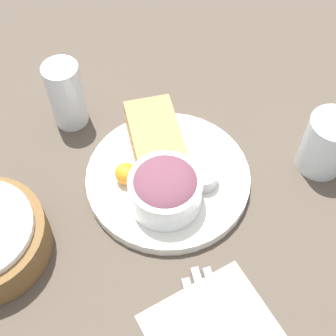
{
  "coord_description": "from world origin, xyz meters",
  "views": [
    {
      "loc": [
        -0.39,
        0.22,
        0.69
      ],
      "look_at": [
        0.0,
        0.0,
        0.04
      ],
      "focal_mm": 50.0,
      "sensor_mm": 36.0,
      "label": 1
    }
  ],
  "objects": [
    {
      "name": "spoon",
      "position": [
        -0.25,
        0.09,
        0.01
      ],
      "size": [
        0.16,
        0.06,
        0.01
      ],
      "primitive_type": "cube",
      "rotation": [
        0.0,
        0.0,
        2.87
      ],
      "color": "#B2B2B7",
      "rests_on": "napkin"
    },
    {
      "name": "napkin",
      "position": [
        -0.25,
        0.07,
        0.0
      ],
      "size": [
        0.14,
        0.18,
        0.0
      ],
      "primitive_type": "cube",
      "color": "beige",
      "rests_on": "ground_plane"
    },
    {
      "name": "water_glass",
      "position": [
        -0.1,
        -0.26,
        0.06
      ],
      "size": [
        0.08,
        0.08,
        0.11
      ],
      "primitive_type": "cylinder",
      "color": "silver",
      "rests_on": "ground_plane"
    },
    {
      "name": "orange_wedge",
      "position": [
        0.03,
        0.07,
        0.04
      ],
      "size": [
        0.04,
        0.04,
        0.04
      ],
      "primitive_type": "sphere",
      "color": "orange",
      "rests_on": "plate"
    },
    {
      "name": "ground_plane",
      "position": [
        0.0,
        0.0,
        0.0
      ],
      "size": [
        4.0,
        4.0,
        0.0
      ],
      "primitive_type": "plane",
      "color": "#4C4238"
    },
    {
      "name": "salad_bowl",
      "position": [
        -0.04,
        0.03,
        0.06
      ],
      "size": [
        0.12,
        0.12,
        0.07
      ],
      "color": "white",
      "rests_on": "plate"
    },
    {
      "name": "sandwich",
      "position": [
        0.06,
        -0.01,
        0.05
      ],
      "size": [
        0.16,
        0.12,
        0.06
      ],
      "color": "#A37A4C",
      "rests_on": "plate"
    },
    {
      "name": "plate",
      "position": [
        0.0,
        0.0,
        0.01
      ],
      "size": [
        0.28,
        0.28,
        0.02
      ],
      "primitive_type": "cylinder",
      "color": "white",
      "rests_on": "ground_plane"
    },
    {
      "name": "dressing_cup",
      "position": [
        -0.04,
        -0.04,
        0.04
      ],
      "size": [
        0.05,
        0.05,
        0.03
      ],
      "primitive_type": "cylinder",
      "color": "#B7B7BC",
      "rests_on": "plate"
    },
    {
      "name": "drink_glass",
      "position": [
        0.22,
        0.09,
        0.07
      ],
      "size": [
        0.06,
        0.06,
        0.13
      ],
      "primitive_type": "cylinder",
      "color": "silver",
      "rests_on": "ground_plane"
    },
    {
      "name": "knife",
      "position": [
        -0.25,
        0.07,
        0.01
      ],
      "size": [
        0.19,
        0.06,
        0.01
      ],
      "primitive_type": "cube",
      "rotation": [
        0.0,
        0.0,
        2.87
      ],
      "color": "#B2B2B7",
      "rests_on": "napkin"
    },
    {
      "name": "fork",
      "position": [
        -0.26,
        0.05,
        0.01
      ],
      "size": [
        0.18,
        0.06,
        0.01
      ],
      "primitive_type": "cube",
      "rotation": [
        0.0,
        0.0,
        2.87
      ],
      "color": "#B2B2B7",
      "rests_on": "napkin"
    }
  ]
}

